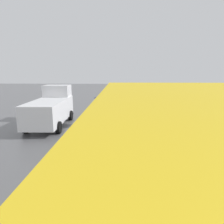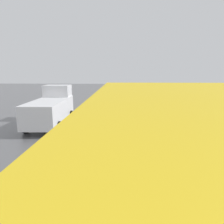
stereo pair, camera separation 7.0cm
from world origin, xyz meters
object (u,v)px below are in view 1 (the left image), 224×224
Objects in this scene: hand_dolly_boxes at (105,119)px; pedestrian_black_side at (122,101)px; cargo_van_parked_right at (51,108)px; shopping_cart_vendor at (120,117)px; pedestrian_pink_side at (101,103)px; pedestrian_white_side at (128,104)px.

pedestrian_black_side is at bearing -132.94° from hand_dolly_boxes.
hand_dolly_boxes is at bearing 175.62° from cargo_van_parked_right.
shopping_cart_vendor is 0.79× the size of hand_dolly_boxes.
pedestrian_black_side reaches higher than hand_dolly_boxes.
pedestrian_black_side is at bearing -144.25° from pedestrian_pink_side.
pedestrian_pink_side reaches higher than shopping_cart_vendor.
pedestrian_black_side is (-1.11, -1.19, 1.07)m from hand_dolly_boxes.
hand_dolly_boxes is (-3.66, 0.28, -0.68)m from cargo_van_parked_right.
hand_dolly_boxes is 0.61× the size of pedestrian_pink_side.
hand_dolly_boxes is 0.61× the size of pedestrian_white_side.
pedestrian_pink_side and pedestrian_black_side have the same top height.
pedestrian_white_side is at bearing 105.45° from pedestrian_black_side.
shopping_cart_vendor is 0.49× the size of pedestrian_white_side.
cargo_van_parked_right is at bearing 10.84° from pedestrian_black_side.
cargo_van_parked_right is 2.52× the size of pedestrian_white_side.
cargo_van_parked_right reaches higher than shopping_cart_vendor.
shopping_cart_vendor is at bearing 83.35° from pedestrian_black_side.
pedestrian_pink_side is at bearing 35.75° from pedestrian_black_side.
cargo_van_parked_right is 4.87m from pedestrian_black_side.
cargo_van_parked_right is 4.71m from shopping_cart_vendor.
shopping_cart_vendor is 1.29m from pedestrian_white_side.
shopping_cart_vendor is 1.31m from pedestrian_black_side.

